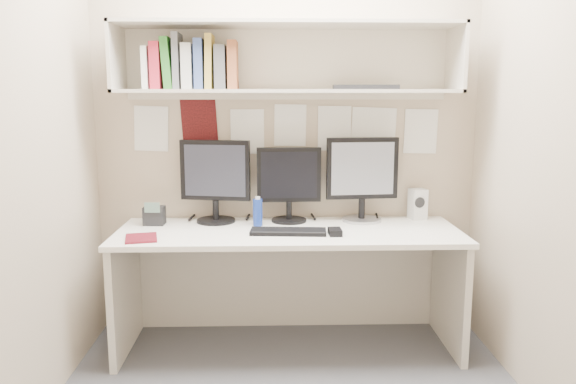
{
  "coord_description": "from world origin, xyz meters",
  "views": [
    {
      "loc": [
        -0.1,
        -2.55,
        1.51
      ],
      "look_at": [
        -0.01,
        0.35,
        1.0
      ],
      "focal_mm": 35.0,
      "sensor_mm": 36.0,
      "label": 1
    }
  ],
  "objects_px": {
    "desk_phone": "(154,215)",
    "monitor_right": "(362,177)",
    "monitor_left": "(215,178)",
    "speaker": "(418,204)",
    "monitor_center": "(289,181)",
    "keyboard": "(288,232)",
    "desk": "(289,289)",
    "maroon_notebook": "(141,238)"
  },
  "relations": [
    {
      "from": "desk_phone",
      "to": "monitor_right",
      "type": "bearing_deg",
      "value": 5.43
    },
    {
      "from": "monitor_left",
      "to": "speaker",
      "type": "relative_size",
      "value": 2.64
    },
    {
      "from": "monitor_center",
      "to": "keyboard",
      "type": "bearing_deg",
      "value": -94.17
    },
    {
      "from": "keyboard",
      "to": "speaker",
      "type": "xyz_separation_m",
      "value": [
        0.83,
        0.36,
        0.09
      ]
    },
    {
      "from": "speaker",
      "to": "desk_phone",
      "type": "distance_m",
      "value": 1.64
    },
    {
      "from": "desk",
      "to": "speaker",
      "type": "height_order",
      "value": "speaker"
    },
    {
      "from": "monitor_center",
      "to": "desk_phone",
      "type": "height_order",
      "value": "monitor_center"
    },
    {
      "from": "monitor_left",
      "to": "desk",
      "type": "bearing_deg",
      "value": -15.78
    },
    {
      "from": "monitor_left",
      "to": "monitor_right",
      "type": "bearing_deg",
      "value": 10.41
    },
    {
      "from": "monitor_center",
      "to": "maroon_notebook",
      "type": "height_order",
      "value": "monitor_center"
    },
    {
      "from": "monitor_center",
      "to": "keyboard",
      "type": "xyz_separation_m",
      "value": [
        -0.01,
        -0.32,
        -0.24
      ]
    },
    {
      "from": "monitor_right",
      "to": "maroon_notebook",
      "type": "relative_size",
      "value": 2.56
    },
    {
      "from": "desk",
      "to": "maroon_notebook",
      "type": "xyz_separation_m",
      "value": [
        -0.81,
        -0.2,
        0.37
      ]
    },
    {
      "from": "desk",
      "to": "maroon_notebook",
      "type": "height_order",
      "value": "maroon_notebook"
    },
    {
      "from": "desk",
      "to": "maroon_notebook",
      "type": "distance_m",
      "value": 0.92
    },
    {
      "from": "monitor_right",
      "to": "maroon_notebook",
      "type": "bearing_deg",
      "value": -167.3
    },
    {
      "from": "desk",
      "to": "desk_phone",
      "type": "distance_m",
      "value": 0.93
    },
    {
      "from": "monitor_left",
      "to": "monitor_right",
      "type": "relative_size",
      "value": 0.97
    },
    {
      "from": "monitor_left",
      "to": "desk_phone",
      "type": "relative_size",
      "value": 3.46
    },
    {
      "from": "maroon_notebook",
      "to": "monitor_right",
      "type": "bearing_deg",
      "value": 5.65
    },
    {
      "from": "monitor_left",
      "to": "monitor_center",
      "type": "height_order",
      "value": "monitor_left"
    },
    {
      "from": "monitor_right",
      "to": "monitor_center",
      "type": "bearing_deg",
      "value": 174.58
    },
    {
      "from": "desk",
      "to": "desk_phone",
      "type": "bearing_deg",
      "value": 169.53
    },
    {
      "from": "maroon_notebook",
      "to": "monitor_center",
      "type": "bearing_deg",
      "value": 14.45
    },
    {
      "from": "monitor_right",
      "to": "keyboard",
      "type": "distance_m",
      "value": 0.62
    },
    {
      "from": "monitor_center",
      "to": "monitor_right",
      "type": "xyz_separation_m",
      "value": [
        0.45,
        -0.0,
        0.03
      ]
    },
    {
      "from": "monitor_right",
      "to": "keyboard",
      "type": "relative_size",
      "value": 1.21
    },
    {
      "from": "monitor_center",
      "to": "desk",
      "type": "bearing_deg",
      "value": -93.82
    },
    {
      "from": "desk",
      "to": "monitor_center",
      "type": "height_order",
      "value": "monitor_center"
    },
    {
      "from": "desk_phone",
      "to": "maroon_notebook",
      "type": "bearing_deg",
      "value": -88.04
    },
    {
      "from": "keyboard",
      "to": "maroon_notebook",
      "type": "relative_size",
      "value": 2.11
    },
    {
      "from": "desk",
      "to": "monitor_right",
      "type": "bearing_deg",
      "value": 25.36
    },
    {
      "from": "desk_phone",
      "to": "desk",
      "type": "bearing_deg",
      "value": -8.14
    },
    {
      "from": "monitor_center",
      "to": "keyboard",
      "type": "height_order",
      "value": "monitor_center"
    },
    {
      "from": "monitor_center",
      "to": "speaker",
      "type": "height_order",
      "value": "monitor_center"
    },
    {
      "from": "monitor_center",
      "to": "speaker",
      "type": "relative_size",
      "value": 2.4
    },
    {
      "from": "monitor_left",
      "to": "maroon_notebook",
      "type": "distance_m",
      "value": 0.62
    },
    {
      "from": "monitor_right",
      "to": "maroon_notebook",
      "type": "distance_m",
      "value": 1.37
    },
    {
      "from": "speaker",
      "to": "maroon_notebook",
      "type": "relative_size",
      "value": 0.94
    },
    {
      "from": "keyboard",
      "to": "speaker",
      "type": "relative_size",
      "value": 2.24
    },
    {
      "from": "monitor_center",
      "to": "desk_phone",
      "type": "xyz_separation_m",
      "value": [
        -0.82,
        -0.07,
        -0.19
      ]
    },
    {
      "from": "speaker",
      "to": "monitor_left",
      "type": "bearing_deg",
      "value": 169.46
    }
  ]
}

